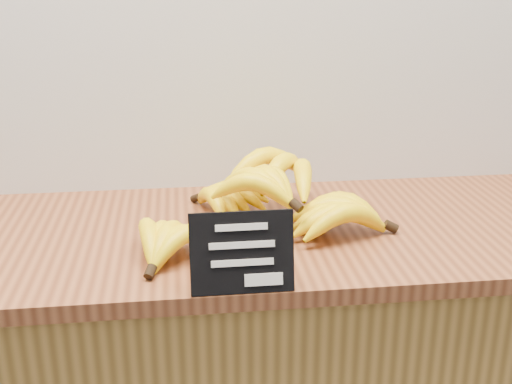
{
  "coord_description": "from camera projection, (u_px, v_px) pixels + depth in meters",
  "views": [
    {
      "loc": [
        0.01,
        1.6,
        1.42
      ],
      "look_at": [
        0.14,
        2.7,
        1.02
      ],
      "focal_mm": 45.0,
      "sensor_mm": 36.0,
      "label": 1
    }
  ],
  "objects": [
    {
      "name": "counter_top",
      "position": [
        253.0,
        234.0,
        1.26
      ],
      "size": [
        1.54,
        0.54,
        0.03
      ],
      "primitive_type": "cube",
      "color": "brown",
      "rests_on": "counter"
    },
    {
      "name": "chalkboard_sign",
      "position": [
        242.0,
        253.0,
        0.99
      ],
      "size": [
        0.16,
        0.03,
        0.13
      ],
      "primitive_type": "cube",
      "rotation": [
        -0.22,
        0.0,
        0.0
      ],
      "color": "black",
      "rests_on": "counter_top"
    },
    {
      "name": "banana_pile",
      "position": [
        263.0,
        201.0,
        1.23
      ],
      "size": [
        0.55,
        0.39,
        0.12
      ],
      "color": "yellow",
      "rests_on": "counter_top"
    }
  ]
}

